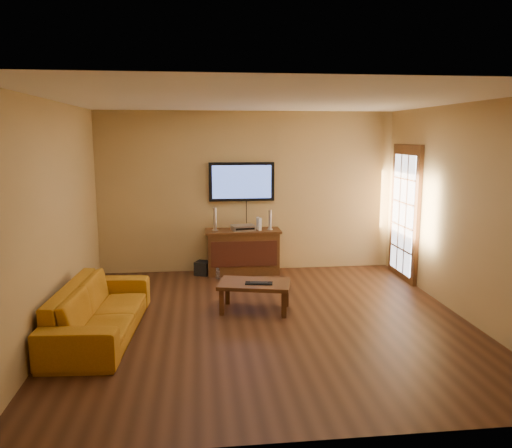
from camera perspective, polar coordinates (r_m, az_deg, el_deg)
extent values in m
plane|color=#331B0E|center=(6.36, 1.31, -11.06)|extent=(5.00, 5.00, 0.00)
plane|color=tan|center=(8.47, -0.98, 3.67)|extent=(5.00, 0.00, 5.00)
plane|color=tan|center=(6.19, -22.23, 0.54)|extent=(0.00, 5.00, 5.00)
plane|color=tan|center=(6.82, 22.65, 1.33)|extent=(0.00, 5.00, 5.00)
plane|color=white|center=(5.95, 1.42, 13.98)|extent=(5.00, 5.00, 0.00)
cube|color=#41230E|center=(8.35, 16.63, 1.08)|extent=(0.06, 1.02, 2.22)
cube|color=white|center=(8.34, 16.40, 1.08)|extent=(0.01, 0.79, 1.89)
cube|color=#41230E|center=(8.40, -1.49, -3.31)|extent=(1.18, 0.44, 0.70)
cube|color=black|center=(8.17, -1.35, -3.43)|extent=(1.09, 0.02, 0.42)
cube|color=#41230E|center=(8.32, -1.51, -0.81)|extent=(1.25, 0.48, 0.04)
cube|color=black|center=(8.40, -1.65, 4.85)|extent=(1.10, 0.07, 0.65)
cube|color=#435DAE|center=(8.36, -1.63, 4.83)|extent=(0.99, 0.01, 0.55)
cube|color=#41230E|center=(6.62, -0.17, -6.88)|extent=(1.03, 0.76, 0.05)
cube|color=#41230E|center=(6.54, -3.98, -8.92)|extent=(0.06, 0.06, 0.34)
cube|color=#41230E|center=(6.44, 3.20, -9.22)|extent=(0.06, 0.06, 0.34)
cube|color=#41230E|center=(6.94, -3.29, -7.77)|extent=(0.06, 0.06, 0.34)
cube|color=#41230E|center=(6.85, 3.45, -8.02)|extent=(0.06, 0.06, 0.34)
imported|color=#AC6C13|center=(6.10, -17.47, -8.44)|extent=(0.75, 2.11, 0.81)
cylinder|color=silver|center=(8.28, -4.70, -0.70)|extent=(0.10, 0.10, 0.02)
cylinder|color=silver|center=(8.25, -4.72, 0.59)|extent=(0.06, 0.06, 0.36)
cylinder|color=silver|center=(8.33, 1.61, -0.61)|extent=(0.09, 0.09, 0.01)
cylinder|color=silver|center=(8.30, 1.61, 0.51)|extent=(0.05, 0.05, 0.32)
cube|color=silver|center=(8.29, -1.48, -0.42)|extent=(0.41, 0.33, 0.09)
cube|color=white|center=(8.30, 0.34, 0.04)|extent=(0.07, 0.16, 0.21)
cube|color=black|center=(8.41, -6.10, -5.02)|extent=(0.30, 0.30, 0.23)
cylinder|color=white|center=(8.16, -4.40, -5.70)|extent=(0.06, 0.06, 0.16)
sphere|color=white|center=(8.14, -4.41, -5.12)|extent=(0.03, 0.03, 0.03)
cube|color=black|center=(6.55, 0.33, -6.78)|extent=(0.37, 0.19, 0.02)
cube|color=black|center=(6.54, 0.33, -6.69)|extent=(0.24, 0.13, 0.01)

